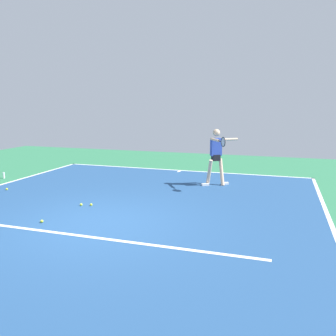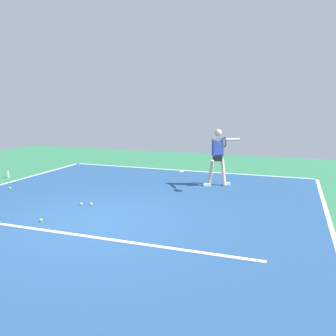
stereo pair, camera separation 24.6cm
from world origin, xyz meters
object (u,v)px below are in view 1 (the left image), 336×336
tennis_player (217,153)px  tennis_ball_centre_court (81,205)px  tennis_ball_near_player (42,221)px  tennis_ball_by_baseline (7,189)px  tennis_ball_near_service_line (91,205)px  water_bottle (4,175)px

tennis_player → tennis_ball_centre_court: 4.57m
tennis_ball_near_player → tennis_ball_centre_court: same height
tennis_player → tennis_ball_near_player: size_ratio=27.70×
tennis_ball_by_baseline → tennis_ball_centre_court: bearing=166.0°
tennis_ball_centre_court → tennis_ball_near_player: bearing=85.0°
tennis_player → tennis_ball_near_player: (3.01, 4.81, -1.02)m
tennis_player → tennis_ball_near_service_line: 4.36m
tennis_player → tennis_ball_by_baseline: 6.59m
tennis_ball_near_service_line → tennis_ball_by_baseline: (3.31, -0.69, 0.00)m
tennis_player → tennis_ball_near_player: tennis_player is taller
tennis_ball_centre_court → tennis_ball_by_baseline: (3.06, -0.76, 0.00)m
tennis_ball_centre_court → water_bottle: (4.44, -2.14, 0.08)m
tennis_ball_near_player → water_bottle: 5.59m
tennis_ball_by_baseline → water_bottle: bearing=-45.0°
water_bottle → tennis_ball_near_service_line: bearing=156.3°
tennis_ball_near_player → tennis_ball_by_baseline: 3.66m
tennis_ball_near_player → tennis_player: bearing=-122.1°
tennis_ball_near_player → tennis_ball_near_service_line: bearing=-103.9°
tennis_ball_near_player → tennis_ball_near_service_line: (-0.37, -1.49, 0.00)m
water_bottle → tennis_player: bearing=-170.3°
tennis_ball_near_service_line → tennis_ball_by_baseline: 3.38m
tennis_ball_by_baseline → water_bottle: (1.37, -1.37, 0.08)m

